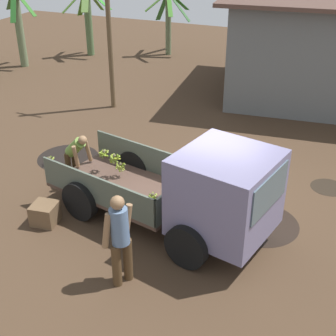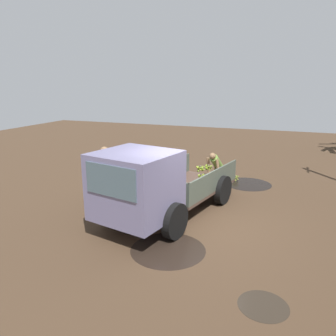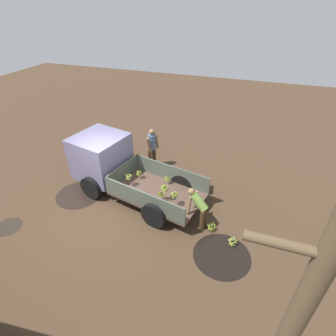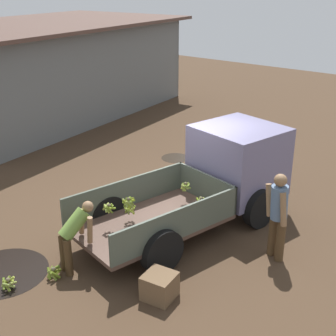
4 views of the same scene
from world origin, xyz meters
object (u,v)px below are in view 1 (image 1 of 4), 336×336
at_px(cargo_truck, 205,193).
at_px(utility_pole, 109,23).
at_px(person_foreground_visitor, 120,236).
at_px(wooden_crate_0, 45,213).
at_px(banana_bunch_on_ground_1, 50,160).
at_px(banana_bunch_on_ground_0, 64,171).
at_px(person_worker_loading, 76,153).

height_order(cargo_truck, utility_pole, utility_pole).
xyz_separation_m(cargo_truck, person_foreground_visitor, (-0.88, -1.73, -0.08)).
height_order(utility_pole, person_foreground_visitor, utility_pole).
bearing_deg(person_foreground_visitor, wooden_crate_0, 4.19).
bearing_deg(banana_bunch_on_ground_1, banana_bunch_on_ground_0, -27.76).
height_order(banana_bunch_on_ground_0, banana_bunch_on_ground_1, banana_bunch_on_ground_0).
distance_m(utility_pole, wooden_crate_0, 7.12).
bearing_deg(person_foreground_visitor, banana_bunch_on_ground_0, -15.49).
xyz_separation_m(cargo_truck, banana_bunch_on_ground_1, (-4.62, 1.37, -0.91)).
xyz_separation_m(person_worker_loading, banana_bunch_on_ground_0, (-0.45, 0.09, -0.62)).
height_order(cargo_truck, wooden_crate_0, cargo_truck).
xyz_separation_m(banana_bunch_on_ground_0, banana_bunch_on_ground_1, (-0.68, 0.36, -0.00)).
distance_m(cargo_truck, wooden_crate_0, 3.37).
bearing_deg(person_worker_loading, wooden_crate_0, -63.77).
xyz_separation_m(utility_pole, person_foreground_visitor, (4.20, -7.34, -1.75)).
distance_m(person_worker_loading, banana_bunch_on_ground_0, 0.77).
relative_size(utility_pole, person_foreground_visitor, 3.03).
relative_size(cargo_truck, wooden_crate_0, 10.02).
height_order(cargo_truck, banana_bunch_on_ground_0, cargo_truck).
distance_m(banana_bunch_on_ground_1, wooden_crate_0, 2.60).
height_order(banana_bunch_on_ground_0, wooden_crate_0, wooden_crate_0).
height_order(utility_pole, person_worker_loading, utility_pole).
bearing_deg(banana_bunch_on_ground_1, person_foreground_visitor, -39.74).
distance_m(person_worker_loading, wooden_crate_0, 1.82).
xyz_separation_m(utility_pole, banana_bunch_on_ground_1, (0.47, -4.23, -2.58)).
height_order(person_foreground_visitor, banana_bunch_on_ground_1, person_foreground_visitor).
relative_size(person_worker_loading, banana_bunch_on_ground_0, 4.02).
xyz_separation_m(person_foreground_visitor, banana_bunch_on_ground_0, (-3.05, 2.74, -0.83)).
height_order(person_worker_loading, wooden_crate_0, person_worker_loading).
bearing_deg(person_foreground_visitor, banana_bunch_on_ground_1, -13.25).
height_order(person_worker_loading, banana_bunch_on_ground_0, person_worker_loading).
relative_size(banana_bunch_on_ground_1, wooden_crate_0, 0.57).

